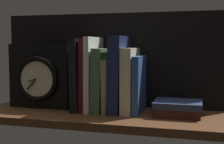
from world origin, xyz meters
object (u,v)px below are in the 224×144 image
at_px(book_cream_twain, 130,80).
at_px(framed_clock, 41,76).
at_px(book_navy_bierce, 119,74).
at_px(book_green_romantic, 102,79).
at_px(book_tan_shortstories, 110,85).
at_px(book_white_catcher, 94,74).
at_px(book_blue_modern, 139,84).
at_px(book_stack_side, 178,108).
at_px(book_black_skeptic, 81,74).
at_px(book_maroon_dawkins, 88,74).

height_order(book_cream_twain, framed_clock, framed_clock).
relative_size(book_navy_bierce, framed_clock, 1.12).
distance_m(book_cream_twain, framed_clock, 0.33).
height_order(book_green_romantic, book_navy_bierce, book_navy_bierce).
bearing_deg(framed_clock, book_tan_shortstories, 2.99).
height_order(book_white_catcher, book_cream_twain, book_white_catcher).
xyz_separation_m(book_cream_twain, framed_clock, (-0.33, -0.01, 0.01)).
bearing_deg(book_white_catcher, book_blue_modern, 0.00).
distance_m(book_cream_twain, book_blue_modern, 0.03).
relative_size(framed_clock, book_stack_side, 1.53).
distance_m(framed_clock, book_stack_side, 0.50).
bearing_deg(book_navy_bierce, framed_clock, -177.34).
bearing_deg(book_tan_shortstories, book_black_skeptic, 180.00).
bearing_deg(book_green_romantic, book_stack_side, -4.23).
bearing_deg(book_stack_side, book_black_skeptic, 176.71).
height_order(book_green_romantic, book_blue_modern, book_green_romantic).
distance_m(book_white_catcher, book_blue_modern, 0.16).
bearing_deg(book_navy_bierce, book_maroon_dawkins, 180.00).
bearing_deg(framed_clock, book_cream_twain, 2.34).
height_order(book_maroon_dawkins, book_navy_bierce, book_navy_bierce).
bearing_deg(book_tan_shortstories, book_stack_side, -4.76).
relative_size(book_black_skeptic, framed_clock, 1.08).
bearing_deg(book_cream_twain, book_navy_bierce, 180.00).
distance_m(book_navy_bierce, book_blue_modern, 0.08).
bearing_deg(book_green_romantic, book_maroon_dawkins, 180.00).
distance_m(book_green_romantic, book_blue_modern, 0.13).
height_order(book_green_romantic, book_tan_shortstories, book_green_romantic).
xyz_separation_m(book_black_skeptic, book_stack_side, (0.34, -0.02, -0.10)).
bearing_deg(book_black_skeptic, framed_clock, -174.98).
bearing_deg(book_maroon_dawkins, framed_clock, -175.69).
bearing_deg(book_blue_modern, book_black_skeptic, 180.00).
distance_m(book_green_romantic, book_tan_shortstories, 0.04).
distance_m(book_navy_bierce, framed_clock, 0.29).
bearing_deg(book_cream_twain, book_black_skeptic, 180.00).
bearing_deg(framed_clock, book_navy_bierce, 2.66).
xyz_separation_m(book_black_skeptic, framed_clock, (-0.15, -0.01, -0.01)).
bearing_deg(book_cream_twain, book_stack_side, -6.87).
height_order(book_maroon_dawkins, framed_clock, book_maroon_dawkins).
bearing_deg(book_tan_shortstories, book_white_catcher, 180.00).
bearing_deg(book_green_romantic, book_white_catcher, 180.00).
bearing_deg(book_white_catcher, book_black_skeptic, 180.00).
distance_m(book_navy_bierce, book_stack_side, 0.23).
bearing_deg(book_stack_side, book_maroon_dawkins, 176.44).
xyz_separation_m(book_maroon_dawkins, book_cream_twain, (0.15, 0.00, -0.02)).
bearing_deg(book_stack_side, book_white_catcher, 176.18).
xyz_separation_m(book_white_catcher, book_cream_twain, (0.13, 0.00, -0.02)).
bearing_deg(book_navy_bierce, book_white_catcher, 180.00).
bearing_deg(book_maroon_dawkins, book_stack_side, -3.56).
bearing_deg(book_maroon_dawkins, book_green_romantic, 0.00).
height_order(book_black_skeptic, book_white_catcher, book_white_catcher).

